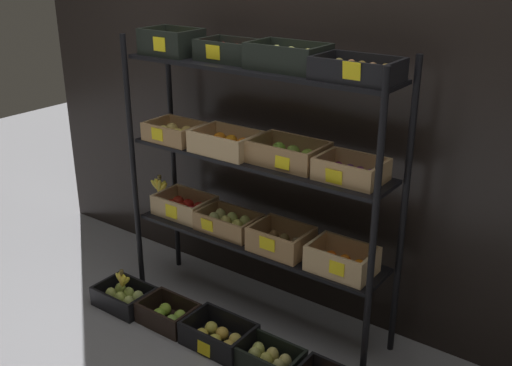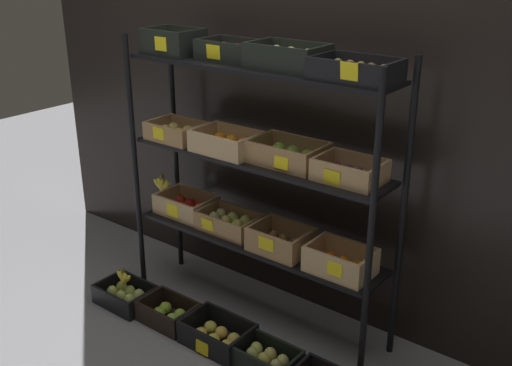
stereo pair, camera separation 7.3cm
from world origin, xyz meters
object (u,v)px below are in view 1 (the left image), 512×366
object	(u,v)px
crate_ground_right_pear	(269,359)
banana_bunch_loose	(123,280)
crate_ground_apple_gold	(219,337)
crate_ground_pear	(125,297)
display_rack	(254,154)
crate_ground_apple_green	(169,315)

from	to	relation	value
crate_ground_right_pear	banana_bunch_loose	distance (m)	1.03
crate_ground_apple_gold	banana_bunch_loose	bearing A→B (deg)	-177.45
crate_ground_apple_gold	banana_bunch_loose	size ratio (longest dim) A/B	2.74
crate_ground_right_pear	crate_ground_apple_gold	bearing A→B (deg)	-179.66
crate_ground_pear	crate_ground_apple_gold	xyz separation A→B (m)	(0.69, 0.03, -0.00)
display_rack	crate_ground_apple_green	bearing A→B (deg)	-133.62
display_rack	banana_bunch_loose	world-z (taller)	display_rack
crate_ground_right_pear	banana_bunch_loose	xyz separation A→B (m)	(-1.03, -0.03, 0.11)
display_rack	crate_ground_apple_gold	xyz separation A→B (m)	(0.02, -0.34, -0.93)
display_rack	crate_ground_right_pear	size ratio (longest dim) A/B	4.96
crate_ground_apple_gold	crate_ground_right_pear	xyz separation A→B (m)	(0.32, 0.00, 0.00)
crate_ground_pear	display_rack	bearing A→B (deg)	29.33
crate_ground_pear	banana_bunch_loose	size ratio (longest dim) A/B	2.48
crate_ground_apple_green	crate_ground_apple_gold	size ratio (longest dim) A/B	0.86
display_rack	banana_bunch_loose	size ratio (longest dim) A/B	12.33
crate_ground_pear	banana_bunch_loose	distance (m)	0.12
display_rack	crate_ground_right_pear	distance (m)	1.05
banana_bunch_loose	crate_ground_pear	bearing A→B (deg)	-23.48
crate_ground_pear	crate_ground_right_pear	distance (m)	1.02
crate_ground_apple_green	banana_bunch_loose	xyz separation A→B (m)	(-0.34, -0.02, 0.12)
crate_ground_pear	banana_bunch_loose	xyz separation A→B (m)	(-0.01, 0.00, 0.12)
display_rack	crate_ground_right_pear	world-z (taller)	display_rack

